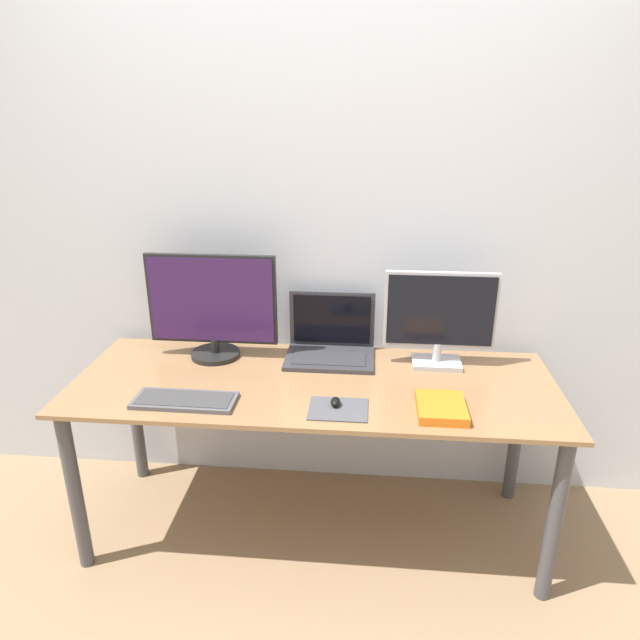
{
  "coord_description": "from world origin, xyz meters",
  "views": [
    {
      "loc": [
        0.21,
        -1.64,
        1.74
      ],
      "look_at": [
        0.01,
        0.47,
        0.92
      ],
      "focal_mm": 32.0,
      "sensor_mm": 36.0,
      "label": 1
    }
  ],
  "objects_px": {
    "keyboard": "(185,400)",
    "mouse": "(335,402)",
    "book": "(441,408)",
    "laptop": "(331,342)",
    "monitor_left": "(212,307)",
    "monitor_right": "(440,317)"
  },
  "relations": [
    {
      "from": "monitor_left",
      "to": "keyboard",
      "type": "height_order",
      "value": "monitor_left"
    },
    {
      "from": "monitor_left",
      "to": "laptop",
      "type": "distance_m",
      "value": 0.52
    },
    {
      "from": "laptop",
      "to": "keyboard",
      "type": "height_order",
      "value": "laptop"
    },
    {
      "from": "mouse",
      "to": "laptop",
      "type": "bearing_deg",
      "value": 96.55
    },
    {
      "from": "keyboard",
      "to": "mouse",
      "type": "relative_size",
      "value": 6.61
    },
    {
      "from": "monitor_left",
      "to": "laptop",
      "type": "relative_size",
      "value": 1.46
    },
    {
      "from": "laptop",
      "to": "keyboard",
      "type": "xyz_separation_m",
      "value": [
        -0.5,
        -0.46,
        -0.06
      ]
    },
    {
      "from": "laptop",
      "to": "mouse",
      "type": "distance_m",
      "value": 0.45
    },
    {
      "from": "keyboard",
      "to": "book",
      "type": "bearing_deg",
      "value": 1.01
    },
    {
      "from": "monitor_right",
      "to": "keyboard",
      "type": "distance_m",
      "value": 1.05
    },
    {
      "from": "book",
      "to": "mouse",
      "type": "bearing_deg",
      "value": 179.41
    },
    {
      "from": "monitor_right",
      "to": "laptop",
      "type": "height_order",
      "value": "monitor_right"
    },
    {
      "from": "monitor_left",
      "to": "monitor_right",
      "type": "height_order",
      "value": "monitor_left"
    },
    {
      "from": "monitor_left",
      "to": "keyboard",
      "type": "bearing_deg",
      "value": -90.77
    },
    {
      "from": "monitor_left",
      "to": "laptop",
      "type": "xyz_separation_m",
      "value": [
        0.49,
        0.05,
        -0.16
      ]
    },
    {
      "from": "book",
      "to": "monitor_left",
      "type": "bearing_deg",
      "value": 156.77
    },
    {
      "from": "monitor_right",
      "to": "laptop",
      "type": "relative_size",
      "value": 1.21
    },
    {
      "from": "mouse",
      "to": "book",
      "type": "distance_m",
      "value": 0.38
    },
    {
      "from": "monitor_left",
      "to": "monitor_right",
      "type": "relative_size",
      "value": 1.21
    },
    {
      "from": "laptop",
      "to": "monitor_left",
      "type": "bearing_deg",
      "value": -174.19
    },
    {
      "from": "mouse",
      "to": "monitor_right",
      "type": "bearing_deg",
      "value": 44.6
    },
    {
      "from": "monitor_right",
      "to": "book",
      "type": "xyz_separation_m",
      "value": [
        -0.02,
        -0.39,
        -0.2
      ]
    }
  ]
}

